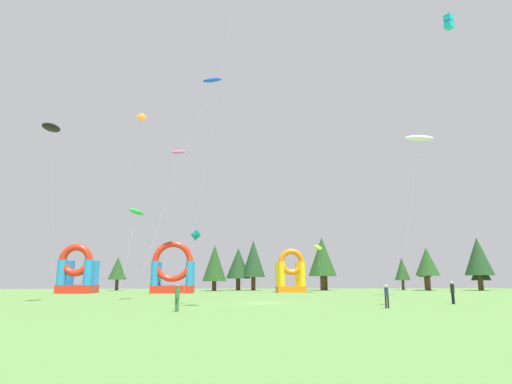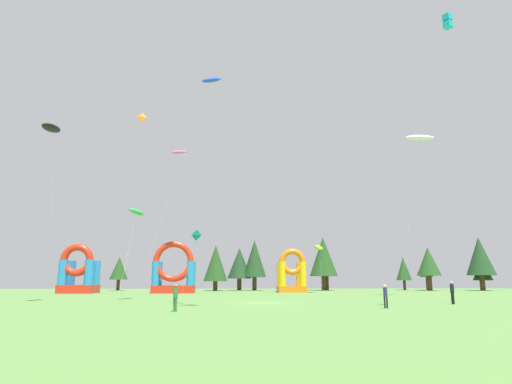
{
  "view_description": "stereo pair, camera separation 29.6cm",
  "coord_description": "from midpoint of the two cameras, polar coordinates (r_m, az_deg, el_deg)",
  "views": [
    {
      "loc": [
        -3.49,
        -39.7,
        2.03
      ],
      "look_at": [
        0.0,
        9.33,
        11.75
      ],
      "focal_mm": 31.01,
      "sensor_mm": 36.0,
      "label": 1
    },
    {
      "loc": [
        -3.2,
        -39.72,
        2.03
      ],
      "look_at": [
        0.0,
        9.33,
        11.75
      ],
      "focal_mm": 31.01,
      "sensor_mm": 36.0,
      "label": 2
    }
  ],
  "objects": [
    {
      "name": "ground_plane",
      "position": [
        39.9,
        1.12,
        -14.1
      ],
      "size": [
        120.0,
        120.0,
        0.0
      ],
      "primitive_type": "plane",
      "color": "#5B8C42"
    },
    {
      "name": "kite_orange_diamond",
      "position": [
        61.07,
        -14.44,
        9.07
      ],
      "size": [
        6.47,
        4.66,
        23.59
      ],
      "color": "orange",
      "rests_on": "ground_plane"
    },
    {
      "name": "kite_cyan_box",
      "position": [
        37.56,
        23.65,
        19.34
      ],
      "size": [
        4.41,
        7.27,
        21.19
      ],
      "color": "#19B7CC",
      "rests_on": "ground_plane"
    },
    {
      "name": "kite_green_parafoil",
      "position": [
        46.94,
        -14.99,
        -2.5
      ],
      "size": [
        1.78,
        3.98,
        9.27
      ],
      "color": "green",
      "rests_on": "ground_plane"
    },
    {
      "name": "kite_black_parafoil",
      "position": [
        45.51,
        -24.73,
        7.49
      ],
      "size": [
        1.43,
        5.12,
        16.4
      ],
      "color": "black",
      "rests_on": "ground_plane"
    },
    {
      "name": "kite_teal_diamond",
      "position": [
        60.87,
        -7.5,
        -5.65
      ],
      "size": [
        2.46,
        1.07,
        8.38
      ],
      "color": "#0C7F7A",
      "rests_on": "ground_plane"
    },
    {
      "name": "kite_pink_parafoil",
      "position": [
        64.9,
        -9.73,
        5.08
      ],
      "size": [
        6.16,
        2.31,
        20.42
      ],
      "color": "#EA599E",
      "rests_on": "ground_plane"
    },
    {
      "name": "kite_white_parafoil",
      "position": [
        59.91,
        20.5,
        6.56
      ],
      "size": [
        5.47,
        1.88,
        20.1
      ],
      "color": "white",
      "rests_on": "ground_plane"
    },
    {
      "name": "kite_blue_parafoil",
      "position": [
        36.82,
        -5.59,
        14.09
      ],
      "size": [
        7.23,
        4.24,
        18.16
      ],
      "color": "blue",
      "rests_on": "ground_plane"
    },
    {
      "name": "kite_lime_parafoil",
      "position": [
        69.3,
        8.19,
        -7.1
      ],
      "size": [
        1.45,
        4.74,
        7.63
      ],
      "color": "#8CD826",
      "rests_on": "ground_plane"
    },
    {
      "name": "person_left_edge",
      "position": [
        41.19,
        24.17,
        -11.51
      ],
      "size": [
        0.39,
        0.39,
        1.88
      ],
      "rotation": [
        0.0,
        0.0,
        1.79
      ],
      "color": "black",
      "rests_on": "ground_plane"
    },
    {
      "name": "person_midfield",
      "position": [
        29.5,
        -10.05,
        -12.97
      ],
      "size": [
        0.41,
        0.41,
        1.73
      ],
      "rotation": [
        0.0,
        0.0,
        5.72
      ],
      "color": "#33723F",
      "rests_on": "ground_plane"
    },
    {
      "name": "person_far_side",
      "position": [
        33.67,
        16.59,
        -12.52
      ],
      "size": [
        0.37,
        0.37,
        1.66
      ],
      "rotation": [
        0.0,
        0.0,
        5.93
      ],
      "color": "black",
      "rests_on": "ground_plane"
    },
    {
      "name": "inflatable_yellow_castle",
      "position": [
        71.34,
        -21.82,
        -9.88
      ],
      "size": [
        5.04,
        4.71,
        7.19
      ],
      "color": "red",
      "rests_on": "ground_plane"
    },
    {
      "name": "inflatable_red_slide",
      "position": [
        68.18,
        -10.45,
        -10.38
      ],
      "size": [
        6.21,
        4.03,
        7.63
      ],
      "color": "red",
      "rests_on": "ground_plane"
    },
    {
      "name": "inflatable_orange_dome",
      "position": [
        71.43,
        4.73,
        -10.66
      ],
      "size": [
        4.36,
        4.02,
        6.79
      ],
      "color": "orange",
      "rests_on": "ground_plane"
    },
    {
      "name": "tree_row_0",
      "position": [
        87.62,
        -17.15,
        -9.39
      ],
      "size": [
        3.35,
        3.35,
        6.18
      ],
      "color": "#4C331E",
      "rests_on": "ground_plane"
    },
    {
      "name": "tree_row_1",
      "position": [
        81.34,
        -5.12,
        -9.14
      ],
      "size": [
        4.32,
        4.32,
        8.15
      ],
      "color": "#4C331E",
      "rests_on": "ground_plane"
    },
    {
      "name": "tree_row_2",
      "position": [
        84.9,
        -2.05,
        -9.19
      ],
      "size": [
        4.57,
        4.57,
        7.89
      ],
      "color": "#4C331E",
      "rests_on": "ground_plane"
    },
    {
      "name": "tree_row_3",
      "position": [
        84.32,
        -0.09,
        -8.61
      ],
      "size": [
        4.42,
        4.42,
        9.32
      ],
      "color": "#4C331E",
      "rests_on": "ground_plane"
    },
    {
      "name": "tree_row_4",
      "position": [
        85.38,
        8.77,
        -8.25
      ],
      "size": [
        5.24,
        5.24,
        9.92
      ],
      "color": "#4C331E",
      "rests_on": "ground_plane"
    },
    {
      "name": "tree_row_5",
      "position": [
        85.73,
        9.16,
        -9.01
      ],
      "size": [
        3.74,
        3.74,
        7.68
      ],
      "color": "#4C331E",
      "rests_on": "ground_plane"
    },
    {
      "name": "tree_row_6",
      "position": [
        91.62,
        18.58,
        -9.39
      ],
      "size": [
        2.9,
        2.9,
        6.24
      ],
      "color": "#4C331E",
      "rests_on": "ground_plane"
    },
    {
      "name": "tree_row_7",
      "position": [
        87.97,
        21.43,
        -8.37
      ],
      "size": [
        4.29,
        4.29,
        7.81
      ],
      "color": "#4C331E",
      "rests_on": "ground_plane"
    },
    {
      "name": "tree_row_8",
      "position": [
        93.55,
        21.16,
        -8.94
      ],
      "size": [
        2.6,
        2.6,
        6.64
      ],
      "color": "#4C331E",
      "rests_on": "ground_plane"
    },
    {
      "name": "tree_row_9",
      "position": [
        92.63,
        26.98,
        -7.42
      ],
      "size": [
        5.12,
        5.12,
        9.74
      ],
      "color": "#4C331E",
      "rests_on": "ground_plane"
    },
    {
      "name": "tree_row_10",
      "position": [
        93.95,
        27.21,
        -8.85
      ],
      "size": [
        3.49,
        3.49,
        6.0
      ],
      "color": "#4C331E",
      "rests_on": "ground_plane"
    }
  ]
}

